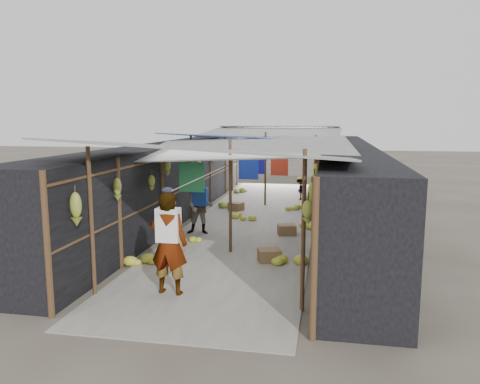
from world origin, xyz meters
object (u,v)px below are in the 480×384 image
Objects in this scene: crate_near at (287,230)px; vendor_elderly at (169,243)px; shopper_blue at (200,207)px; vendor_seated at (300,189)px; black_basin at (312,212)px.

vendor_elderly reaches higher than crate_near.
shopper_blue reaches higher than crate_near.
crate_near is at bearing -11.88° from vendor_seated.
vendor_seated reaches higher than crate_near.
vendor_seated is (2.29, 5.76, -0.33)m from shopper_blue.
vendor_elderly is 10.20m from vendor_seated.
shopper_blue is at bearing -77.76° from vendor_elderly.
black_basin is (0.57, 2.82, -0.06)m from crate_near.
vendor_elderly is at bearing -87.35° from shopper_blue.
crate_near is 5.47m from vendor_seated.
crate_near is 0.26× the size of vendor_elderly.
black_basin is 0.38× the size of shopper_blue.
vendor_elderly is (-2.22, -7.41, 0.83)m from black_basin.
crate_near is at bearing -105.94° from vendor_elderly.
crate_near is 2.38m from shopper_blue.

